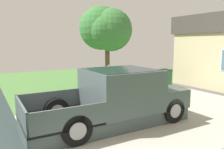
# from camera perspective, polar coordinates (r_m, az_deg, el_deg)

# --- Properties ---
(pickup_truck) EXTENTS (2.22, 5.13, 1.71)m
(pickup_truck) POSITION_cam_1_polar(r_m,az_deg,el_deg) (7.14, 1.64, -6.07)
(pickup_truck) COLOR #435050
(pickup_truck) RESTS_ON ground
(person_with_hat) EXTENTS (0.42, 0.41, 1.71)m
(person_with_hat) POSITION_cam_1_polar(r_m,az_deg,el_deg) (8.47, -0.86, -2.46)
(person_with_hat) COLOR brown
(person_with_hat) RESTS_ON ground
(handbag) EXTENTS (0.31, 0.16, 0.43)m
(handbag) POSITION_cam_1_polar(r_m,az_deg,el_deg) (8.53, -2.33, -8.17)
(handbag) COLOR #B24C56
(handbag) RESTS_ON ground
(front_yard_tree) EXTENTS (2.98, 2.78, 4.59)m
(front_yard_tree) POSITION_cam_1_polar(r_m,az_deg,el_deg) (12.74, -1.68, 11.50)
(front_yard_tree) COLOR brown
(front_yard_tree) RESTS_ON ground
(wheeled_trash_bin) EXTENTS (0.60, 0.72, 1.05)m
(wheeled_trash_bin) POSITION_cam_1_polar(r_m,az_deg,el_deg) (12.83, 13.14, -0.84)
(wheeled_trash_bin) COLOR #286B38
(wheeled_trash_bin) RESTS_ON ground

